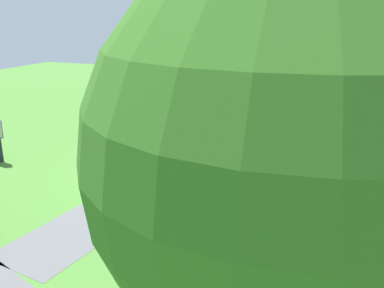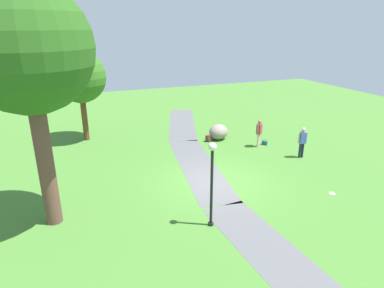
{
  "view_description": "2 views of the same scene",
  "coord_description": "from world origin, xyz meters",
  "views": [
    {
      "loc": [
        11.34,
        5.37,
        4.91
      ],
      "look_at": [
        1.07,
        1.43,
        1.43
      ],
      "focal_mm": 39.27,
      "sensor_mm": 36.0,
      "label": 1
    },
    {
      "loc": [
        -12.34,
        5.9,
        6.81
      ],
      "look_at": [
        1.63,
        0.49,
        1.38
      ],
      "focal_mm": 30.77,
      "sensor_mm": 36.0,
      "label": 2
    }
  ],
  "objects": [
    {
      "name": "ground_plane",
      "position": [
        0.0,
        0.0,
        0.0
      ],
      "size": [
        48.0,
        48.0,
        0.0
      ],
      "primitive_type": "plane",
      "color": "#44782E"
    },
    {
      "name": "footpath_segment_near",
      "position": [
        -6.01,
        0.39,
        0.0
      ],
      "size": [
        8.08,
        2.22,
        0.01
      ],
      "color": "#585859",
      "rests_on": "ground"
    },
    {
      "name": "footpath_segment_mid",
      "position": [
        1.95,
        0.02,
        0.0
      ],
      "size": [
        8.18,
        2.95,
        0.01
      ],
      "color": "#585859",
      "rests_on": "ground"
    },
    {
      "name": "footpath_segment_far",
      "position": [
        9.69,
        -1.85,
        0.0
      ],
      "size": [
        8.16,
        4.28,
        0.01
      ],
      "color": "#585859",
      "rests_on": "ground"
    },
    {
      "name": "large_shade_tree",
      "position": [
        -0.79,
        6.85,
        6.07
      ],
      "size": [
        4.12,
        4.12,
        8.21
      ],
      "color": "brown",
      "rests_on": "ground"
    },
    {
      "name": "young_tree_near_path",
      "position": [
        8.35,
        5.0,
        3.88
      ],
      "size": [
        3.05,
        3.05,
        5.44
      ],
      "color": "brown",
      "rests_on": "ground"
    },
    {
      "name": "lamp_post",
      "position": [
        -3.09,
        1.59,
        1.97
      ],
      "size": [
        0.28,
        0.28,
        3.16
      ],
      "color": "black",
      "rests_on": "ground"
    },
    {
      "name": "lawn_boulder",
      "position": [
        5.47,
        -2.8,
        0.47
      ],
      "size": [
        1.73,
        1.74,
        0.93
      ],
      "color": "gray",
      "rests_on": "ground"
    },
    {
      "name": "woman_with_handbag",
      "position": [
        3.34,
        -4.39,
        0.95
      ],
      "size": [
        0.41,
        0.43,
        1.65
      ],
      "color": "beige",
      "rests_on": "ground"
    },
    {
      "name": "man_near_boulder",
      "position": [
        1.03,
        -5.64,
        0.99
      ],
      "size": [
        0.28,
        0.52,
        1.7
      ],
      "color": "#1D2333",
      "rests_on": "ground"
    },
    {
      "name": "handbag_on_grass",
      "position": [
        3.47,
        -4.92,
        0.14
      ],
      "size": [
        0.38,
        0.38,
        0.31
      ],
      "color": "navy",
      "rests_on": "ground"
    },
    {
      "name": "backpack_by_boulder",
      "position": [
        5.26,
        -2.0,
        0.19
      ],
      "size": [
        0.33,
        0.33,
        0.4
      ],
      "color": "#592D27",
      "rests_on": "ground"
    },
    {
      "name": "frisbee_on_grass",
      "position": [
        -2.83,
        -4.23,
        0.01
      ],
      "size": [
        0.26,
        0.26,
        0.02
      ],
      "color": "white",
      "rests_on": "ground"
    }
  ]
}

